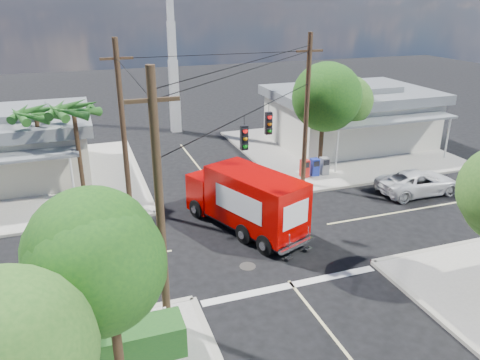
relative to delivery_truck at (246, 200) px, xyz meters
name	(u,v)px	position (x,y,z in m)	size (l,w,h in m)	color
ground	(254,237)	(0.08, -0.89, -1.57)	(120.00, 120.00, 0.00)	black
sidewalk_ne	(337,149)	(10.95, 9.99, -1.50)	(14.12, 14.12, 0.14)	#9B968C
sidewalk_nw	(25,184)	(-10.80, 9.99, -1.50)	(14.12, 14.12, 0.14)	#9B968C
road_markings	(265,251)	(0.08, -2.37, -1.56)	(32.00, 32.00, 0.01)	beige
building_ne	(350,115)	(12.58, 11.07, 0.75)	(11.80, 10.20, 4.50)	silver
building_nw	(2,145)	(-11.92, 11.57, 0.66)	(10.80, 10.20, 4.30)	beige
radio_tower	(173,64)	(0.58, 19.11, 4.08)	(0.80, 0.80, 17.00)	silver
tree_sw_front	(108,262)	(-6.92, -8.44, 2.77)	(3.88, 3.78, 6.03)	#422D1C
tree_ne_front	(324,101)	(7.28, 5.86, 3.20)	(4.21, 4.14, 6.66)	#422D1C
tree_ne_back	(342,101)	(9.88, 8.06, 2.62)	(3.77, 3.66, 5.82)	#422D1C
palm_nw_front	(74,112)	(-7.42, 6.61, 3.48)	(3.01, 3.08, 5.59)	#422D1C
palm_nw_back	(36,116)	(-9.42, 8.11, 3.11)	(3.01, 3.08, 5.19)	#422D1C
utility_poles	(211,138)	(-1.51, 0.71, 3.11)	(12.00, 10.68, 9.00)	#473321
picket_fence	(89,335)	(-7.72, -6.49, -0.88)	(5.94, 0.06, 1.00)	silver
hedge_sw	(83,353)	(-7.92, -7.29, -0.88)	(6.20, 1.20, 1.10)	#18481B
vending_boxes	(314,167)	(6.58, 5.31, -0.88)	(1.90, 0.50, 1.10)	red
delivery_truck	(246,200)	(0.00, 0.00, 0.00)	(4.61, 7.37, 3.08)	black
parked_car	(418,182)	(11.09, 0.97, -0.88)	(2.28, 4.95, 1.37)	silver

